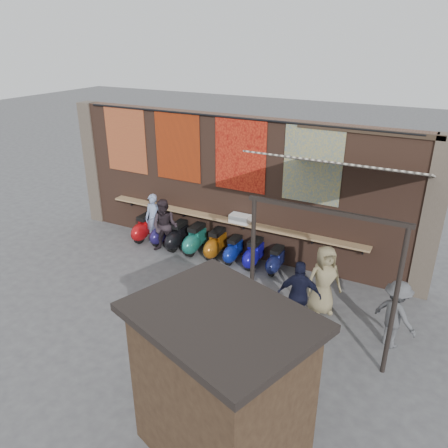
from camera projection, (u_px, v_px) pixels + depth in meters
name	position (u px, v px, depth m)	size (l,w,h in m)	color
ground	(185.00, 292.00, 11.02)	(70.00, 70.00, 0.00)	#474749
brick_wall	(234.00, 187.00, 12.41)	(10.00, 0.40, 4.00)	brown
pier_left	(95.00, 163.00, 14.63)	(0.50, 0.50, 4.00)	#4C4238
pier_right	(432.00, 220.00, 10.18)	(0.50, 0.50, 4.00)	#4C4238
eating_counter	(227.00, 220.00, 12.47)	(8.00, 0.32, 0.05)	#9E7A51
shelf_box	(240.00, 219.00, 12.21)	(0.56, 0.33, 0.23)	white
tapestry_redgold	(126.00, 140.00, 13.37)	(1.50, 0.02, 2.00)	maroon
tapestry_sun	(178.00, 147.00, 12.55)	(1.50, 0.02, 2.00)	#F2420E
tapestry_orange	(240.00, 155.00, 11.70)	(1.50, 0.02, 2.00)	red
tapestry_multi	(312.00, 165.00, 10.84)	(1.50, 0.02, 2.00)	#2A589D
hang_rail	(230.00, 117.00, 11.43)	(0.06, 0.06, 9.50)	black
scooter_stool_0	(144.00, 228.00, 13.65)	(0.39, 0.86, 0.82)	#AC0D10
scooter_stool_1	(162.00, 232.00, 13.44)	(0.36, 0.80, 0.76)	#1F164F
scooter_stool_2	(178.00, 236.00, 13.11)	(0.39, 0.87, 0.83)	black
scooter_stool_3	(195.00, 240.00, 12.85)	(0.40, 0.89, 0.85)	#1B6C5F
scooter_stool_4	(216.00, 244.00, 12.61)	(0.39, 0.87, 0.82)	#98500D
scooter_stool_5	(234.00, 250.00, 12.37)	(0.34, 0.76, 0.72)	navy
scooter_stool_6	(254.00, 254.00, 12.09)	(0.37, 0.83, 0.79)	#120D90
scooter_stool_7	(276.00, 261.00, 11.81)	(0.34, 0.75, 0.71)	#121847
diner_left	(154.00, 219.00, 13.34)	(0.58, 0.38, 1.58)	#8598C2
diner_right	(165.00, 226.00, 12.75)	(0.79, 0.62, 1.64)	#2A2026
shopper_navy	(299.00, 295.00, 9.42)	(0.95, 0.39, 1.61)	black
shopper_grey	(395.00, 314.00, 8.87)	(0.98, 0.56, 1.51)	#4C4D50
shopper_tan	(324.00, 280.00, 9.93)	(0.82, 0.54, 1.68)	#8A7C58
market_stall	(221.00, 389.00, 6.40)	(2.23, 1.67, 2.41)	black
stall_roof	(221.00, 317.00, 5.89)	(2.50, 1.92, 0.12)	black
stall_sign	(262.00, 333.00, 6.73)	(1.20, 0.04, 0.50)	gold
stall_shelf	(260.00, 377.00, 7.07)	(1.85, 0.10, 0.06)	#473321
awning_canvas	(349.00, 165.00, 8.83)	(3.20, 3.40, 0.03)	beige
awning_ledger	(367.00, 131.00, 9.96)	(3.30, 0.08, 0.12)	#33261C
awning_header	(326.00, 211.00, 7.80)	(3.00, 0.08, 0.08)	black
awning_post_left	(252.00, 268.00, 9.01)	(0.09, 0.09, 3.10)	black
awning_post_right	(395.00, 304.00, 7.82)	(0.09, 0.09, 3.10)	black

